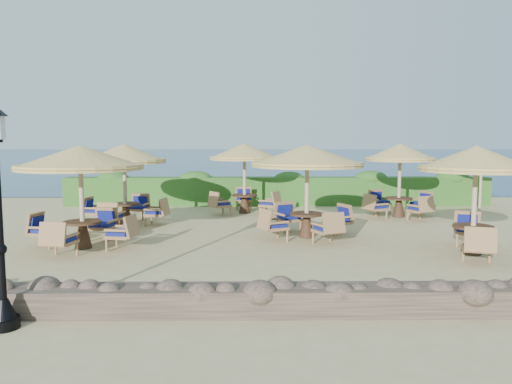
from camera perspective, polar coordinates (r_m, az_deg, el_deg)
name	(u,v)px	position (r m, az deg, el deg)	size (l,w,h in m)	color
ground	(291,238)	(14.32, 3.98, -5.27)	(120.00, 120.00, 0.00)	tan
sea	(258,156)	(84.05, 0.18, 4.10)	(160.00, 160.00, 0.00)	navy
hedge	(277,191)	(21.34, 2.46, 0.09)	(18.00, 0.90, 1.20)	#224E19
stone_wall	(321,300)	(8.29, 7.47, -12.15)	(15.00, 0.65, 0.44)	brown
extra_parasol	(482,156)	(21.18, 24.41, 3.78)	(2.30, 2.30, 2.41)	tan
cafe_set_0	(81,174)	(13.47, -19.40, 1.93)	(3.21, 3.21, 2.65)	tan
cafe_set_1	(307,171)	(14.20, 5.86, 2.43)	(3.21, 3.21, 2.65)	tan
cafe_set_2	(476,173)	(13.13, 23.81, 1.99)	(2.71, 2.88, 2.65)	tan
cafe_set_3	(124,170)	(16.91, -14.80, 2.46)	(2.88, 2.88, 2.65)	tan
cafe_set_4	(244,164)	(18.92, -1.33, 3.23)	(2.77, 2.75, 2.65)	tan
cafe_set_5	(400,169)	(18.68, 16.11, 2.51)	(2.83, 2.83, 2.65)	tan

